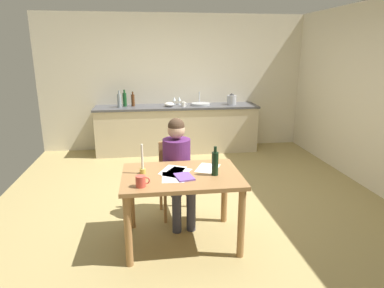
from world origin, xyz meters
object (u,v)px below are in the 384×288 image
wine_bottle_on_table (215,163)px  wine_glass_near_sink (179,99)px  book_magazine (184,177)px  candlestick (142,165)px  person_seated (178,164)px  wine_glass_by_kettle (174,99)px  teacup_on_counter (184,104)px  dining_table (182,185)px  sink_unit (201,104)px  bottle_wine_red (133,100)px  coffee_mug (141,181)px  bottle_oil (119,100)px  mixing_bowl (169,104)px  chair_at_table (176,175)px  stovetop_kettle (232,99)px  bottle_vinegar (125,99)px

wine_bottle_on_table → wine_glass_near_sink: 3.45m
book_magazine → candlestick: bearing=144.4°
person_seated → book_magazine: size_ratio=5.51×
wine_glass_by_kettle → teacup_on_counter: wine_glass_by_kettle is taller
dining_table → wine_glass_by_kettle: bearing=86.3°
person_seated → wine_bottle_on_table: 0.68m
sink_unit → bottle_wine_red: size_ratio=1.30×
candlestick → wine_bottle_on_table: 0.72m
coffee_mug → bottle_wine_red: bearing=92.8°
coffee_mug → sink_unit: size_ratio=0.36×
bottle_oil → mixing_bowl: 0.92m
wine_bottle_on_table → bottle_oil: bottle_oil is taller
chair_at_table → mixing_bowl: 2.55m
dining_table → coffee_mug: bearing=-145.9°
chair_at_table → dining_table: bearing=-89.7°
person_seated → sink_unit: 2.83m
candlestick → teacup_on_counter: (0.75, 3.01, 0.12)m
sink_unit → teacup_on_counter: 0.38m
person_seated → teacup_on_counter: person_seated is taller
dining_table → stovetop_kettle: size_ratio=5.33×
dining_table → coffee_mug: 0.51m
book_magazine → wine_bottle_on_table: 0.33m
book_magazine → bottle_vinegar: bottle_vinegar is taller
book_magazine → teacup_on_counter: bearing=71.4°
dining_table → mixing_bowl: mixing_bowl is taller
person_seated → bottle_oil: bearing=107.1°
mixing_bowl → stovetop_kettle: (1.22, 0.08, 0.06)m
wine_bottle_on_table → stovetop_kettle: bearing=73.1°
candlestick → stovetop_kettle: bearing=61.6°
person_seated → bottle_wine_red: 2.87m
chair_at_table → bottle_vinegar: 2.79m
wine_bottle_on_table → wine_glass_near_sink: (-0.01, 3.45, 0.14)m
person_seated → bottle_wine_red: (-0.58, 2.79, 0.34)m
sink_unit → mixing_bowl: (-0.61, -0.08, 0.02)m
coffee_mug → wine_bottle_on_table: (0.72, 0.20, 0.07)m
book_magazine → bottle_wine_red: 3.45m
chair_at_table → bottle_wine_red: 2.75m
teacup_on_counter → stovetop_kettle: bearing=8.9°
book_magazine → bottle_vinegar: 3.48m
dining_table → teacup_on_counter: teacup_on_counter is taller
coffee_mug → bottle_wine_red: bottle_wine_red is taller
coffee_mug → sink_unit: sink_unit is taller
stovetop_kettle → dining_table: bearing=-112.3°
wine_glass_near_sink → wine_bottle_on_table: bearing=-89.9°
bottle_wine_red → mixing_bowl: 0.69m
candlestick → teacup_on_counter: 3.10m
book_magazine → bottle_vinegar: size_ratio=0.69×
chair_at_table → bottle_oil: size_ratio=2.82×
coffee_mug → book_magazine: bearing=22.5°
chair_at_table → candlestick: bearing=-123.2°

